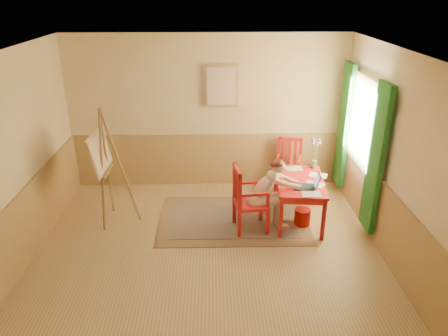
{
  "coord_description": "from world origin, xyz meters",
  "views": [
    {
      "loc": [
        0.09,
        -5.13,
        3.53
      ],
      "look_at": [
        0.25,
        0.55,
        1.05
      ],
      "focal_mm": 33.77,
      "sensor_mm": 36.0,
      "label": 1
    }
  ],
  "objects_px": {
    "table": "(300,185)",
    "chair_left": "(247,199)",
    "figure": "(268,192)",
    "easel": "(102,156)",
    "laptop": "(309,185)",
    "chair_back": "(288,166)"
  },
  "relations": [
    {
      "from": "table",
      "to": "chair_left",
      "type": "relative_size",
      "value": 1.2
    },
    {
      "from": "figure",
      "to": "easel",
      "type": "distance_m",
      "value": 2.59
    },
    {
      "from": "table",
      "to": "chair_left",
      "type": "distance_m",
      "value": 0.9
    },
    {
      "from": "chair_left",
      "to": "laptop",
      "type": "height_order",
      "value": "chair_left"
    },
    {
      "from": "chair_left",
      "to": "laptop",
      "type": "distance_m",
      "value": 0.95
    },
    {
      "from": "table",
      "to": "figure",
      "type": "relative_size",
      "value": 1.1
    },
    {
      "from": "chair_back",
      "to": "figure",
      "type": "height_order",
      "value": "figure"
    },
    {
      "from": "chair_left",
      "to": "chair_back",
      "type": "relative_size",
      "value": 1.06
    },
    {
      "from": "chair_back",
      "to": "laptop",
      "type": "relative_size",
      "value": 2.51
    },
    {
      "from": "chair_back",
      "to": "figure",
      "type": "distance_m",
      "value": 1.4
    },
    {
      "from": "chair_left",
      "to": "figure",
      "type": "bearing_deg",
      "value": 7.89
    },
    {
      "from": "chair_back",
      "to": "laptop",
      "type": "xyz_separation_m",
      "value": [
        0.07,
        -1.33,
        0.27
      ]
    },
    {
      "from": "figure",
      "to": "easel",
      "type": "height_order",
      "value": "easel"
    },
    {
      "from": "chair_back",
      "to": "easel",
      "type": "xyz_separation_m",
      "value": [
        -3.06,
        -0.97,
        0.62
      ]
    },
    {
      "from": "chair_back",
      "to": "figure",
      "type": "xyz_separation_m",
      "value": [
        -0.53,
        -1.29,
        0.14
      ]
    },
    {
      "from": "table",
      "to": "chair_left",
      "type": "xyz_separation_m",
      "value": [
        -0.85,
        -0.26,
        -0.1
      ]
    },
    {
      "from": "figure",
      "to": "laptop",
      "type": "distance_m",
      "value": 0.61
    },
    {
      "from": "table",
      "to": "laptop",
      "type": "height_order",
      "value": "laptop"
    },
    {
      "from": "easel",
      "to": "chair_left",
      "type": "bearing_deg",
      "value": -9.19
    },
    {
      "from": "chair_back",
      "to": "chair_left",
      "type": "bearing_deg",
      "value": -122.61
    },
    {
      "from": "chair_left",
      "to": "easel",
      "type": "relative_size",
      "value": 0.56
    },
    {
      "from": "chair_left",
      "to": "chair_back",
      "type": "distance_m",
      "value": 1.58
    }
  ]
}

